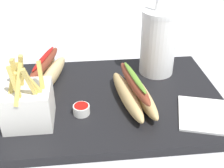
# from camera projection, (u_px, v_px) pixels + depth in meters

# --- Properties ---
(ground_plane) EXTENTS (2.40, 2.40, 0.02)m
(ground_plane) POSITION_uv_depth(u_px,v_px,m) (112.00, 106.00, 0.64)
(ground_plane) COLOR silver
(food_tray) EXTENTS (0.48, 0.34, 0.02)m
(food_tray) POSITION_uv_depth(u_px,v_px,m) (112.00, 99.00, 0.63)
(food_tray) COLOR black
(food_tray) RESTS_ON ground_plane
(soda_cup) EXTENTS (0.08, 0.08, 0.25)m
(soda_cup) POSITION_uv_depth(u_px,v_px,m) (158.00, 43.00, 0.67)
(soda_cup) COLOR white
(soda_cup) RESTS_ON food_tray
(fries_basket) EXTENTS (0.09, 0.09, 0.14)m
(fries_basket) POSITION_uv_depth(u_px,v_px,m) (28.00, 104.00, 0.53)
(fries_basket) COLOR white
(fries_basket) RESTS_ON food_tray
(hot_dog_1) EXTENTS (0.09, 0.19, 0.07)m
(hot_dog_1) POSITION_uv_depth(u_px,v_px,m) (134.00, 92.00, 0.59)
(hot_dog_1) COLOR #DBB775
(hot_dog_1) RESTS_ON food_tray
(hot_dog_2) EXTENTS (0.10, 0.19, 0.07)m
(hot_dog_2) POSITION_uv_depth(u_px,v_px,m) (46.00, 72.00, 0.66)
(hot_dog_2) COLOR #E5C689
(hot_dog_2) RESTS_ON food_tray
(ketchup_cup_1) EXTENTS (0.03, 0.03, 0.02)m
(ketchup_cup_1) POSITION_uv_depth(u_px,v_px,m) (81.00, 109.00, 0.57)
(ketchup_cup_1) COLOR white
(ketchup_cup_1) RESTS_ON food_tray
(napkin_stack) EXTENTS (0.13, 0.14, 0.00)m
(napkin_stack) POSITION_uv_depth(u_px,v_px,m) (206.00, 115.00, 0.56)
(napkin_stack) COLOR white
(napkin_stack) RESTS_ON food_tray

